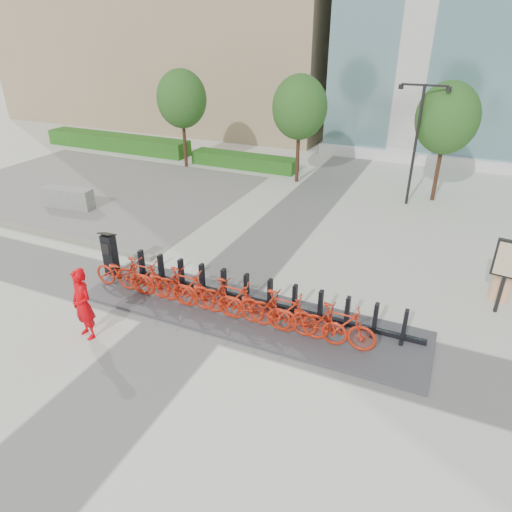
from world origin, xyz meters
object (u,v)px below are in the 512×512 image
at_px(kiosk, 110,253).
at_px(jersey_barrier, 68,198).
at_px(worker_red, 83,304).
at_px(construction_barrel, 502,283).
at_px(bike_0, 123,273).
at_px(map_sign, 509,263).

distance_m(kiosk, jersey_barrier, 6.92).
height_order(worker_red, construction_barrel, worker_red).
xyz_separation_m(kiosk, construction_barrel, (11.12, 3.48, -0.23)).
relative_size(bike_0, kiosk, 1.36).
xyz_separation_m(kiosk, map_sign, (11.03, 2.71, 0.77)).
distance_m(kiosk, map_sign, 11.38).
bearing_deg(construction_barrel, bike_0, -158.01).
bearing_deg(map_sign, kiosk, -158.30).
height_order(bike_0, map_sign, map_sign).
bearing_deg(worker_red, bike_0, 121.24).
height_order(worker_red, map_sign, map_sign).
bearing_deg(map_sign, jersey_barrier, -176.32).
distance_m(kiosk, construction_barrel, 11.65).
distance_m(bike_0, jersey_barrier, 8.05).
bearing_deg(map_sign, bike_0, -153.80).
distance_m(construction_barrel, map_sign, 1.27).
xyz_separation_m(bike_0, worker_red, (0.57, -2.15, 0.37)).
bearing_deg(bike_0, kiosk, 56.94).
xyz_separation_m(bike_0, map_sign, (10.07, 3.33, 0.94)).
height_order(bike_0, jersey_barrier, bike_0).
relative_size(kiosk, worker_red, 0.75).
bearing_deg(bike_0, jersey_barrier, 55.46).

